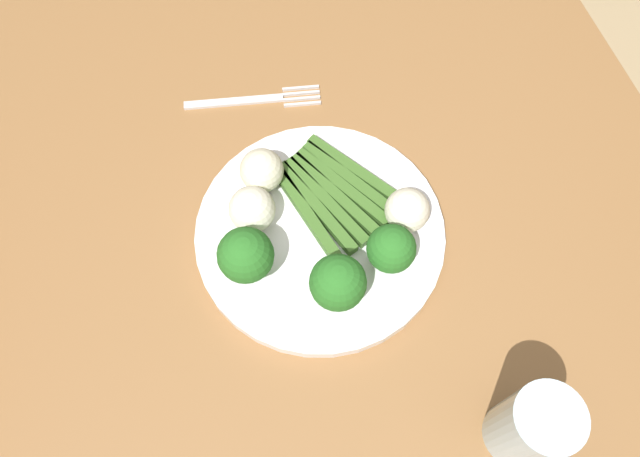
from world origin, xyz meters
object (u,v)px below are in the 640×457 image
Objects in this scene: asparagus_bundle at (333,193)px; broccoli_back at (390,245)px; cauliflower_front at (407,210)px; cauliflower_near_center at (252,209)px; cauliflower_outer_edge at (262,170)px; plate at (320,233)px; fork at (255,100)px; water_glass at (531,426)px; dining_table at (349,309)px; broccoli_front_left at (338,283)px; broccoli_left at (246,256)px.

asparagus_bundle is 2.49× the size of broccoli_back.
cauliflower_near_center is at bearing -106.79° from cauliflower_front.
broccoli_back reaches higher than cauliflower_outer_edge.
fork is (-0.20, -0.02, -0.01)m from plate.
water_glass is at bearing 32.77° from cauliflower_near_center.
cauliflower_front reaches higher than dining_table.
plate is 0.10m from cauliflower_front.
plate is at bearing -98.88° from cauliflower_front.
broccoli_front_left reaches higher than cauliflower_near_center.
cauliflower_near_center is (0.00, -0.09, 0.02)m from asparagus_bundle.
cauliflower_front is (-0.04, 0.03, -0.01)m from broccoli_back.
cauliflower_front is 0.45× the size of water_glass.
broccoli_back is 0.89× the size of broccoli_front_left.
broccoli_left is 0.42× the size of fork.
water_glass reaches higher than asparagus_bundle.
cauliflower_front is (-0.01, 0.17, -0.02)m from broccoli_left.
fork is at bearing 170.49° from asparagus_bundle.
cauliflower_near_center is 0.47× the size of water_glass.
asparagus_bundle is 0.10m from broccoli_back.
water_glass is at bearing 26.25° from cauliflower_outer_edge.
cauliflower_near_center is at bearing -151.27° from broccoli_front_left.
broccoli_left is 1.13× the size of broccoli_back.
broccoli_front_left is 0.42× the size of fork.
broccoli_front_left reaches higher than broccoli_back.
broccoli_back is 0.21m from water_glass.
broccoli_front_left is 0.11m from cauliflower_front.
cauliflower_front is (0.05, 0.16, -0.00)m from cauliflower_near_center.
broccoli_front_left is 1.45× the size of cauliflower_front.
plate is at bearing 29.52° from cauliflower_outer_edge.
cauliflower_outer_edge is at bearing -165.89° from broccoli_front_left.
cauliflower_near_center is (-0.06, 0.02, -0.02)m from broccoli_left.
broccoli_back is 0.05m from cauliflower_front.
broccoli_left is 1.46× the size of cauliflower_front.
cauliflower_near_center reaches higher than plate.
fork is (-0.25, -0.04, 0.11)m from dining_table.
cauliflower_outer_edge is 0.16m from cauliflower_front.
broccoli_front_left is at bearing -57.07° from cauliflower_front.
cauliflower_front is 0.29× the size of fork.
plate is at bearing -131.67° from broccoli_back.
cauliflower_near_center reaches higher than asparagus_bundle.
water_glass is at bearing 25.23° from plate.
fork is (-0.25, -0.08, -0.05)m from broccoli_back.
cauliflower_outer_edge is 0.45× the size of water_glass.
water_glass reaches higher than broccoli_left.
water_glass is at bearing 16.94° from broccoli_back.
broccoli_left reaches higher than asparagus_bundle.
cauliflower_front is at bearing 56.07° from cauliflower_outer_edge.
water_glass reaches higher than cauliflower_outer_edge.
cauliflower_near_center is 0.34m from water_glass.
broccoli_back is 1.28× the size of cauliflower_outer_edge.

